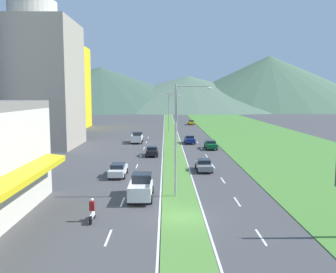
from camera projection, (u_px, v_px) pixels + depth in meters
The scene contains 38 objects.
ground_plane at pixel (182, 218), 27.98m from camera, with size 600.00×600.00×0.00m, color #424244.
grass_median at pixel (171, 134), 87.58m from camera, with size 3.20×240.00×0.06m, color #518438.
grass_verge_right at pixel (255, 134), 87.72m from camera, with size 24.00×240.00×0.06m, color #477F33.
lane_dash_left_2 at pixel (108, 238), 24.07m from camera, with size 0.16×2.80×0.01m, color silver.
lane_dash_left_3 at pixel (123, 202), 32.06m from camera, with size 0.16×2.80×0.01m, color silver.
lane_dash_left_4 at pixel (131, 180), 40.06m from camera, with size 0.16×2.80×0.01m, color silver.
lane_dash_left_5 at pixel (137, 166), 48.05m from camera, with size 0.16×2.80×0.01m, color silver.
lane_dash_left_6 at pixel (141, 156), 56.05m from camera, with size 0.16×2.80×0.01m, color silver.
lane_dash_left_7 at pixel (144, 148), 64.04m from camera, with size 0.16×2.80×0.01m, color silver.
lane_dash_left_8 at pixel (146, 142), 72.04m from camera, with size 0.16×2.80×0.01m, color silver.
lane_dash_left_9 at pixel (148, 138), 80.03m from camera, with size 0.16×2.80×0.01m, color silver.
lane_dash_right_2 at pixel (261, 237), 24.14m from camera, with size 0.16×2.80×0.01m, color silver.
lane_dash_right_3 at pixel (237, 202), 32.13m from camera, with size 0.16×2.80×0.01m, color silver.
lane_dash_right_4 at pixel (223, 180), 40.13m from camera, with size 0.16×2.80×0.01m, color silver.
lane_dash_right_5 at pixel (213, 166), 48.12m from camera, with size 0.16×2.80×0.01m, color silver.
lane_dash_right_6 at pixel (207, 156), 56.12m from camera, with size 0.16×2.80×0.01m, color silver.
lane_dash_right_7 at pixel (201, 148), 64.11m from camera, with size 0.16×2.80×0.01m, color silver.
lane_dash_right_8 at pixel (197, 142), 72.11m from camera, with size 0.16×2.80×0.01m, color silver.
lane_dash_right_9 at pixel (194, 138), 80.10m from camera, with size 0.16×2.80×0.01m, color silver.
edge_line_median_left at pixel (164, 134), 87.57m from camera, with size 0.16×240.00×0.01m, color silver.
edge_line_median_right at pixel (178, 134), 87.59m from camera, with size 0.16×240.00×0.01m, color silver.
domed_building at pixel (35, 73), 65.11m from camera, with size 14.60×14.60×32.24m.
midrise_colored at pixel (61, 88), 102.05m from camera, with size 14.24×14.24×22.84m, color yellow.
hill_far_left at pixel (101, 88), 251.35m from camera, with size 170.41×170.41×28.43m, color #3D5647.
hill_far_center at pixel (188, 92), 253.57m from camera, with size 173.60×173.60×22.32m, color #516B56.
hill_far_right at pixel (269, 82), 251.50m from camera, with size 157.76×157.76×36.26m, color #47664C.
street_lamp_near at pixel (179, 133), 33.08m from camera, with size 3.38×0.28×10.39m.
street_lamp_mid at pixel (175, 117), 62.47m from camera, with size 2.74×0.32×9.82m.
street_lamp_far at pixel (170, 110), 91.78m from camera, with size 2.91×0.42×9.50m.
car_0 at pixel (152, 151), 56.12m from camera, with size 1.86×4.27×1.51m.
car_1 at pixel (191, 122), 114.21m from camera, with size 1.95×4.46×1.44m.
car_2 at pixel (204, 165), 45.08m from camera, with size 1.94×4.28×1.44m.
car_3 at pixel (211, 145), 63.24m from camera, with size 1.97×4.71×1.48m.
car_4 at pixel (118, 170), 42.12m from camera, with size 1.89×4.79×1.51m.
car_5 at pixel (190, 139), 70.52m from camera, with size 2.02×4.60×1.53m.
pickup_truck_0 at pixel (141, 187), 33.33m from camera, with size 2.18×5.40×2.00m.
pickup_truck_1 at pixel (137, 138), 71.54m from camera, with size 2.18×5.40×2.00m.
motorcycle_rider at pixel (92, 212), 27.10m from camera, with size 0.36×2.00×1.80m.
Camera 1 is at (-1.28, -27.06, 9.49)m, focal length 38.65 mm.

